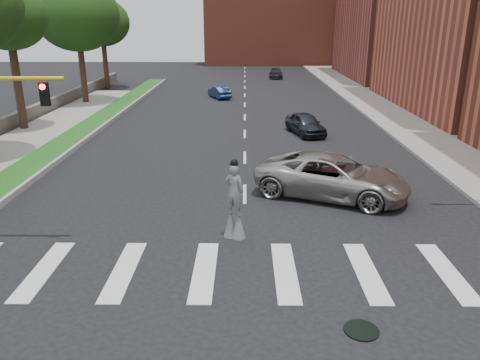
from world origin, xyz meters
TOP-DOWN VIEW (x-y plane):
  - ground_plane at (0.00, 0.00)m, footprint 160.00×160.00m
  - grass_median at (-11.50, 20.00)m, footprint 2.00×60.00m
  - median_curb at (-10.45, 20.00)m, footprint 0.20×60.00m
  - sidewalk_right at (12.50, 25.00)m, footprint 5.00×90.00m
  - stone_wall at (-17.00, 22.00)m, footprint 0.50×56.00m
  - manhole at (3.00, -2.00)m, footprint 0.90×0.90m
  - building_far at (22.00, 54.00)m, footprint 16.00×22.00m
  - building_backdrop at (6.00, 78.00)m, footprint 26.00×14.00m
  - stilt_performer at (-0.38, 3.50)m, footprint 0.84×0.71m
  - suv_crossing at (3.93, 7.79)m, footprint 7.47×5.53m
  - car_near at (4.23, 19.97)m, footprint 2.83×4.64m
  - car_mid at (-2.60, 35.91)m, footprint 2.67×3.91m
  - car_far at (4.27, 53.39)m, footprint 1.85×4.33m
  - tree_3 at (-15.99, 20.95)m, footprint 5.24×5.24m
  - tree_4 at (-15.22, 32.47)m, footprint 7.59×7.59m
  - tree_5 at (-16.05, 42.89)m, footprint 6.16×6.16m

SIDE VIEW (x-z plane):
  - ground_plane at x=0.00m, z-range 0.00..0.00m
  - manhole at x=3.00m, z-range 0.00..0.04m
  - sidewalk_right at x=12.50m, z-range 0.00..0.18m
  - grass_median at x=-11.50m, z-range 0.00..0.25m
  - median_curb at x=-10.45m, z-range 0.00..0.28m
  - stone_wall at x=-17.00m, z-range 0.00..1.10m
  - car_mid at x=-2.60m, z-range 0.00..1.22m
  - car_far at x=4.27m, z-range 0.00..1.24m
  - car_near at x=4.23m, z-range 0.00..1.48m
  - suv_crossing at x=3.93m, z-range 0.00..1.89m
  - stilt_performer at x=-0.38m, z-range -0.25..2.73m
  - tree_5 at x=-16.05m, z-range 2.32..12.28m
  - tree_3 at x=-15.99m, z-range 2.72..12.76m
  - tree_4 at x=-15.22m, z-range 2.38..13.63m
  - building_backdrop at x=6.00m, z-range 0.00..18.00m
  - building_far at x=22.00m, z-range 0.00..20.00m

